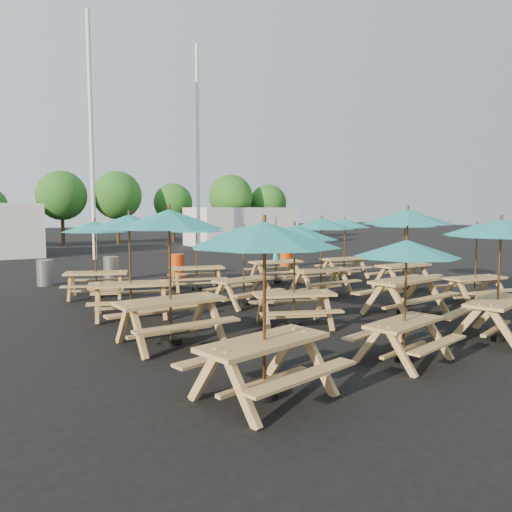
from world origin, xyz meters
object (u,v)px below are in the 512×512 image
picnic_unit_9 (407,224)px  waste_bin_0 (45,273)px  waste_bin_1 (111,269)px  waste_bin_2 (177,265)px  picnic_unit_2 (129,229)px  picnic_unit_6 (244,237)px  picnic_unit_14 (405,226)px  picnic_unit_4 (406,257)px  picnic_unit_3 (95,231)px  waste_bin_3 (286,258)px  picnic_unit_13 (477,235)px  picnic_unit_7 (196,231)px  picnic_unit_15 (345,227)px  picnic_unit_0 (264,246)px  picnic_unit_1 (169,228)px  picnic_unit_5 (294,239)px  picnic_unit_8 (501,236)px  picnic_unit_11 (276,256)px  picnic_unit_10 (322,229)px

picnic_unit_9 → waste_bin_0: bearing=117.3°
waste_bin_1 → waste_bin_2: size_ratio=1.00×
picnic_unit_2 → picnic_unit_6: 2.98m
picnic_unit_14 → picnic_unit_4: bearing=-137.3°
picnic_unit_4 → picnic_unit_2: bearing=103.2°
picnic_unit_3 → waste_bin_3: (8.72, 3.40, -1.46)m
picnic_unit_2 → picnic_unit_13: size_ratio=1.16×
picnic_unit_13 → waste_bin_3: bearing=95.5°
picnic_unit_6 → picnic_unit_7: bearing=79.1°
picnic_unit_15 → waste_bin_0: 10.41m
picnic_unit_2 → picnic_unit_14: size_ratio=1.08×
picnic_unit_3 → waste_bin_1: 3.67m
picnic_unit_3 → waste_bin_2: (3.58, 2.96, -1.46)m
picnic_unit_6 → picnic_unit_7: size_ratio=0.96×
waste_bin_2 → picnic_unit_3: bearing=-140.5°
picnic_unit_4 → picnic_unit_14: (5.70, 5.39, 0.23)m
picnic_unit_0 → picnic_unit_4: 2.86m
picnic_unit_7 → waste_bin_2: (0.56, 3.09, -1.40)m
picnic_unit_13 → waste_bin_2: (-4.91, 8.92, -1.40)m
picnic_unit_15 → waste_bin_0: size_ratio=2.55×
picnic_unit_1 → picnic_unit_15: bearing=27.4°
picnic_unit_4 → waste_bin_0: size_ratio=2.44×
picnic_unit_5 → picnic_unit_9: size_ratio=0.93×
picnic_unit_0 → picnic_unit_3: picnic_unit_0 is taller
picnic_unit_1 → picnic_unit_0: bearing=-92.1°
waste_bin_1 → waste_bin_3: 7.51m
picnic_unit_7 → waste_bin_3: 6.85m
picnic_unit_8 → picnic_unit_9: size_ratio=0.98×
picnic_unit_1 → picnic_unit_7: size_ratio=1.16×
picnic_unit_8 → picnic_unit_14: picnic_unit_8 is taller
waste_bin_1 → picnic_unit_13: bearing=-51.4°
waste_bin_1 → picnic_unit_2: bearing=-100.1°
picnic_unit_11 → waste_bin_3: 4.57m
picnic_unit_1 → picnic_unit_5: bearing=-4.1°
picnic_unit_2 → picnic_unit_8: size_ratio=1.00×
waste_bin_0 → picnic_unit_1: bearing=-83.4°
picnic_unit_7 → picnic_unit_9: size_ratio=0.86×
picnic_unit_7 → waste_bin_2: 3.44m
picnic_unit_6 → picnic_unit_10: (2.71, 0.24, 0.15)m
picnic_unit_8 → waste_bin_1: size_ratio=2.91×
picnic_unit_3 → picnic_unit_15: bearing=17.1°
picnic_unit_9 → picnic_unit_15: bearing=53.4°
picnic_unit_3 → waste_bin_3: size_ratio=2.76×
picnic_unit_15 → waste_bin_2: (-5.18, 3.31, -1.43)m
picnic_unit_8 → picnic_unit_13: picnic_unit_8 is taller
waste_bin_2 → picnic_unit_10: bearing=-69.1°
picnic_unit_11 → picnic_unit_5: bearing=-114.9°
picnic_unit_10 → waste_bin_0: 9.12m
picnic_unit_0 → waste_bin_0: picnic_unit_0 is taller
picnic_unit_3 → picnic_unit_14: bearing=-1.0°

